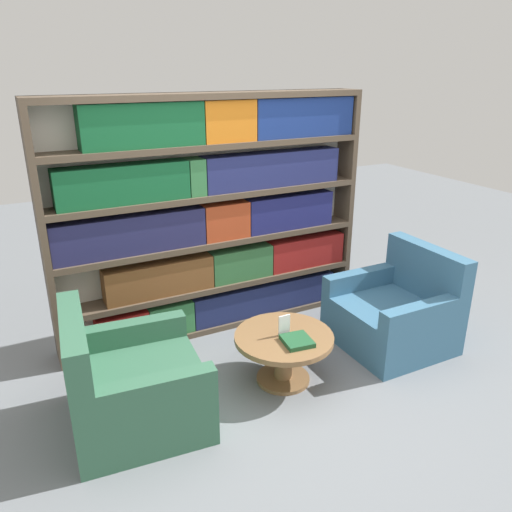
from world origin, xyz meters
The scene contains 7 objects.
ground_plane centered at (0.00, 0.00, 0.00)m, with size 14.00×14.00×0.00m, color slate.
bookshelf centered at (0.03, 1.33, 1.04)m, with size 2.79×0.30×2.06m.
armchair_left centered at (-1.04, 0.32, 0.28)m, with size 0.92×0.94×0.84m.
armchair_right centered at (1.24, 0.32, 0.28)m, with size 0.85×0.88×0.84m.
coffee_table centered at (0.10, 0.27, 0.28)m, with size 0.74×0.74×0.39m.
table_sign centered at (0.10, 0.27, 0.46)m, with size 0.09×0.06×0.16m.
stray_book centered at (0.13, 0.13, 0.41)m, with size 0.22×0.24×0.03m.
Camera 1 is at (-1.57, -2.52, 2.25)m, focal length 35.00 mm.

